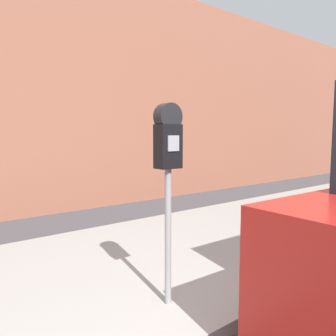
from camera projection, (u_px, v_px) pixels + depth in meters
name	position (u px, v px, depth m)	size (l,w,h in m)	color
sidewalk	(131.00, 266.00, 3.43)	(24.00, 2.80, 0.11)	#9E9B96
building_facade	(35.00, 86.00, 5.66)	(24.00, 0.30, 4.52)	#935642
parking_meter	(168.00, 156.00, 2.45)	(0.20, 0.13, 1.55)	gray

